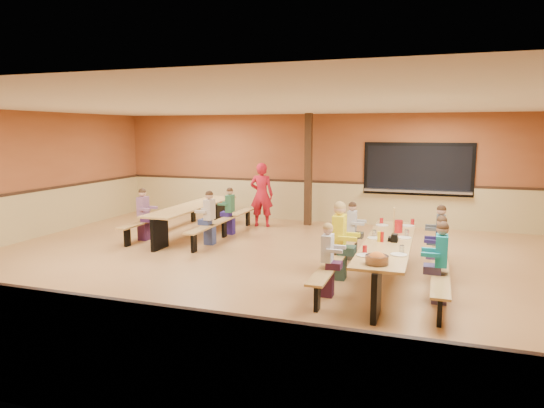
% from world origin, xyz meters
% --- Properties ---
extents(ground, '(12.00, 12.00, 0.00)m').
position_xyz_m(ground, '(0.00, 0.00, 0.00)').
color(ground, '#A5703E').
rests_on(ground, ground).
extents(room_envelope, '(12.04, 10.04, 3.02)m').
position_xyz_m(room_envelope, '(0.00, 0.00, 0.69)').
color(room_envelope, '#95512B').
rests_on(room_envelope, ground).
extents(kitchen_pass_through, '(2.78, 0.28, 1.38)m').
position_xyz_m(kitchen_pass_through, '(2.60, 4.96, 1.49)').
color(kitchen_pass_through, black).
rests_on(kitchen_pass_through, ground).
extents(structural_post, '(0.18, 0.18, 3.00)m').
position_xyz_m(structural_post, '(-0.20, 4.40, 1.50)').
color(structural_post, '#321F10').
rests_on(structural_post, ground).
extents(cafeteria_table_main, '(1.91, 3.70, 0.74)m').
position_xyz_m(cafeteria_table_main, '(2.35, -0.20, 0.53)').
color(cafeteria_table_main, tan).
rests_on(cafeteria_table_main, ground).
extents(cafeteria_table_second, '(1.91, 3.70, 0.74)m').
position_xyz_m(cafeteria_table_second, '(-2.54, 2.25, 0.53)').
color(cafeteria_table_second, tan).
rests_on(cafeteria_table_second, ground).
extents(seated_child_white_left, '(0.33, 0.27, 1.14)m').
position_xyz_m(seated_child_white_left, '(1.53, -1.10, 0.57)').
color(seated_child_white_left, silver).
rests_on(seated_child_white_left, ground).
extents(seated_adult_yellow, '(0.43, 0.35, 1.33)m').
position_xyz_m(seated_adult_yellow, '(1.53, -0.16, 0.67)').
color(seated_adult_yellow, yellow).
rests_on(seated_adult_yellow, ground).
extents(seated_child_grey_left, '(0.34, 0.28, 1.14)m').
position_xyz_m(seated_child_grey_left, '(1.53, 1.18, 0.57)').
color(seated_child_grey_left, silver).
rests_on(seated_child_grey_left, ground).
extents(seated_child_teal_right, '(0.37, 0.30, 1.21)m').
position_xyz_m(seated_child_teal_right, '(3.18, -0.86, 0.60)').
color(seated_child_teal_right, teal).
rests_on(seated_child_teal_right, ground).
extents(seated_child_navy_right, '(0.34, 0.28, 1.15)m').
position_xyz_m(seated_child_navy_right, '(3.18, 0.03, 0.58)').
color(seated_child_navy_right, '#20194D').
rests_on(seated_child_navy_right, ground).
extents(seated_child_char_right, '(0.35, 0.29, 1.17)m').
position_xyz_m(seated_child_char_right, '(3.18, 1.09, 0.59)').
color(seated_child_char_right, '#42494C').
rests_on(seated_child_char_right, ground).
extents(seated_child_purple_sec, '(0.37, 0.30, 1.20)m').
position_xyz_m(seated_child_purple_sec, '(-3.37, 1.35, 0.60)').
color(seated_child_purple_sec, '#86597E').
rests_on(seated_child_purple_sec, ground).
extents(seated_child_green_sec, '(0.34, 0.28, 1.14)m').
position_xyz_m(seated_child_green_sec, '(-1.72, 2.61, 0.57)').
color(seated_child_green_sec, '#316E4B').
rests_on(seated_child_green_sec, ground).
extents(seated_child_tan_sec, '(0.36, 0.30, 1.20)m').
position_xyz_m(seated_child_tan_sec, '(-1.72, 1.47, 0.60)').
color(seated_child_tan_sec, beige).
rests_on(seated_child_tan_sec, ground).
extents(standing_woman, '(0.67, 0.48, 1.71)m').
position_xyz_m(standing_woman, '(-1.32, 3.81, 0.85)').
color(standing_woman, red).
rests_on(standing_woman, ground).
extents(punch_pitcher, '(0.16, 0.16, 0.22)m').
position_xyz_m(punch_pitcher, '(2.45, 0.55, 0.85)').
color(punch_pitcher, red).
rests_on(punch_pitcher, cafeteria_table_main).
extents(chip_bowl, '(0.32, 0.32, 0.15)m').
position_xyz_m(chip_bowl, '(2.34, -1.68, 0.81)').
color(chip_bowl, orange).
rests_on(chip_bowl, cafeteria_table_main).
extents(napkin_dispenser, '(0.10, 0.14, 0.13)m').
position_xyz_m(napkin_dispenser, '(2.46, -0.25, 0.80)').
color(napkin_dispenser, black).
rests_on(napkin_dispenser, cafeteria_table_main).
extents(condiment_mustard, '(0.06, 0.06, 0.17)m').
position_xyz_m(condiment_mustard, '(2.21, -0.31, 0.82)').
color(condiment_mustard, yellow).
rests_on(condiment_mustard, cafeteria_table_main).
extents(condiment_ketchup, '(0.06, 0.06, 0.17)m').
position_xyz_m(condiment_ketchup, '(2.26, -0.31, 0.82)').
color(condiment_ketchup, '#B2140F').
rests_on(condiment_ketchup, cafeteria_table_main).
extents(table_paddle, '(0.16, 0.16, 0.56)m').
position_xyz_m(table_paddle, '(2.43, -0.18, 0.88)').
color(table_paddle, black).
rests_on(table_paddle, cafeteria_table_main).
extents(place_settings, '(0.65, 3.30, 0.11)m').
position_xyz_m(place_settings, '(2.35, -0.20, 0.80)').
color(place_settings, beige).
rests_on(place_settings, cafeteria_table_main).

